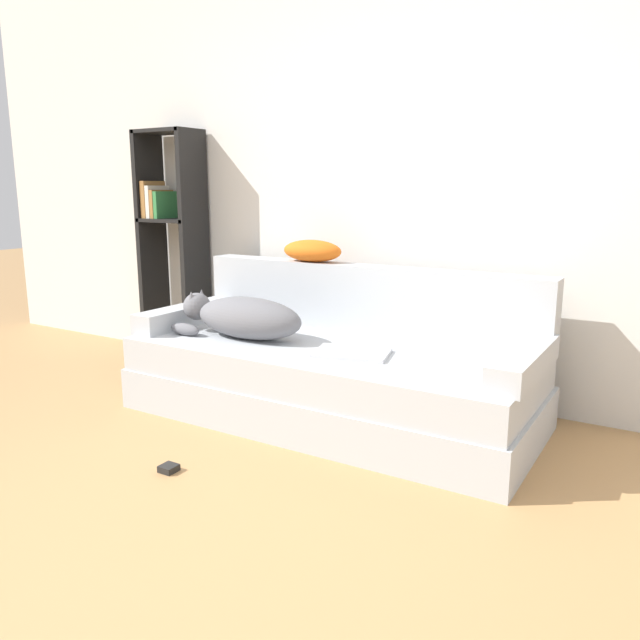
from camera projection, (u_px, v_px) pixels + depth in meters
ground_plane at (78, 584)px, 1.90m from camera, size 20.00×20.00×0.00m
wall_back at (397, 157)px, 3.50m from camera, size 7.03×0.06×2.70m
couch at (330, 382)px, 3.24m from camera, size 2.10×0.92×0.39m
couch_backrest at (365, 298)px, 3.48m from camera, size 2.06×0.15×0.37m
couch_arm_left at (187, 315)px, 3.68m from camera, size 0.15×0.73×0.11m
couch_arm_right at (524, 362)px, 2.68m from camera, size 0.15×0.73×0.11m
dog at (243, 317)px, 3.34m from camera, size 0.77×0.30×0.23m
laptop at (352, 353)px, 3.01m from camera, size 0.40×0.33×0.02m
throw_pillow at (312, 251)px, 3.60m from camera, size 0.37×0.20×0.13m
bookshelf at (171, 232)px, 4.26m from camera, size 0.44×0.26×1.56m
power_adapter at (169, 468)px, 2.65m from camera, size 0.07×0.07×0.03m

